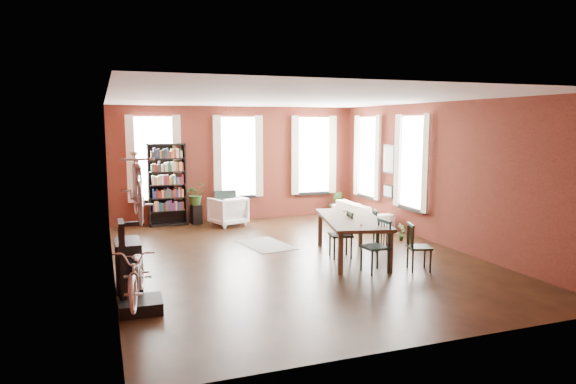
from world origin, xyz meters
name	(u,v)px	position (x,y,z in m)	size (l,w,h in m)	color
room	(295,151)	(0.25, 0.62, 2.14)	(9.00, 9.04, 3.22)	black
dining_table	(352,238)	(1.09, -0.44, 0.41)	(1.10, 2.42, 0.82)	#493C2C
dining_chair_a	(375,247)	(1.02, -1.51, 0.48)	(0.44, 0.44, 0.96)	#183533
dining_chair_b	(341,235)	(0.89, -0.34, 0.47)	(0.44, 0.44, 0.94)	black
dining_chair_c	(419,247)	(1.86, -1.67, 0.44)	(0.41, 0.41, 0.88)	black
dining_chair_d	(383,231)	(1.98, -0.16, 0.45)	(0.41, 0.41, 0.89)	#193736
bookshelf	(167,185)	(-2.00, 4.30, 1.10)	(1.00, 0.32, 2.20)	black
white_armchair	(228,210)	(-0.48, 3.75, 0.43)	(0.83, 0.77, 0.85)	white
cream_sofa	(362,210)	(2.95, 2.60, 0.41)	(2.08, 0.61, 0.81)	beige
striped_rug	(266,245)	(-0.22, 1.21, 0.01)	(0.89, 1.43, 0.01)	black
bike_trainer	(141,305)	(-3.18, -2.08, 0.09)	(0.60, 0.60, 0.18)	black
bike_wall_rack	(123,264)	(-3.40, -1.80, 0.65)	(0.16, 0.60, 1.30)	black
console_table	(128,264)	(-3.28, -0.90, 0.40)	(0.40, 0.80, 0.80)	black
plant_stand	(196,214)	(-1.25, 4.22, 0.26)	(0.26, 0.26, 0.52)	black
plant_by_sofa	(336,210)	(2.93, 4.19, 0.16)	(0.40, 0.71, 0.32)	#284E1F
plant_small	(401,237)	(2.91, 0.57, 0.07)	(0.21, 0.41, 0.15)	#275220
bicycle_floor	(137,247)	(-3.21, -2.12, 0.96)	(0.55, 0.83, 1.58)	beige
bicycle_hung	(136,164)	(-3.15, -1.80, 2.13)	(0.47, 1.00, 1.66)	#A5A8AD
plant_on_stand	(196,196)	(-1.25, 4.21, 0.76)	(0.55, 0.61, 0.48)	#305A24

